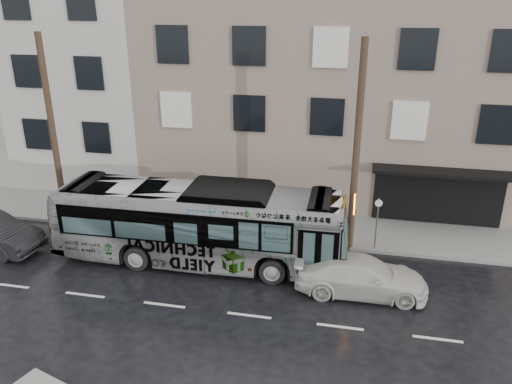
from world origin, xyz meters
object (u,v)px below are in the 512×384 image
at_px(utility_pole_front, 357,150).
at_px(sign_post, 377,224).
at_px(utility_pole_rear, 53,132).
at_px(bus, 200,224).
at_px(white_sedan, 361,276).

distance_m(utility_pole_front, sign_post, 3.48).
bearing_deg(utility_pole_rear, bus, -16.47).
bearing_deg(utility_pole_rear, utility_pole_front, 0.00).
xyz_separation_m(utility_pole_rear, white_sedan, (14.52, -3.44, -3.93)).
height_order(utility_pole_front, utility_pole_rear, same).
distance_m(utility_pole_front, bus, 7.20).
height_order(utility_pole_rear, bus, utility_pole_rear).
distance_m(bus, white_sedan, 6.84).
height_order(utility_pole_rear, white_sedan, utility_pole_rear).
xyz_separation_m(utility_pole_front, utility_pole_rear, (-14.00, 0.00, 0.00)).
bearing_deg(white_sedan, bus, 78.40).
bearing_deg(white_sedan, sign_post, -11.63).
xyz_separation_m(utility_pole_front, sign_post, (1.10, 0.00, -3.30)).
relative_size(bus, white_sedan, 2.49).
relative_size(utility_pole_rear, bus, 0.73).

